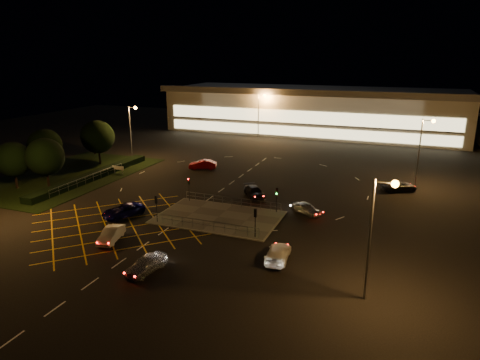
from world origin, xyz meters
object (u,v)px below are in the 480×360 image
(car_near_silver, at_px, (146,264))
(car_right_silver, at_px, (306,209))
(signal_ne, at_px, (277,195))
(car_circ_red, at_px, (203,164))
(car_east_grey, at_px, (399,186))
(signal_sw, at_px, (156,203))
(car_left_blue, at_px, (123,210))
(car_approach_white, at_px, (278,253))
(signal_se, at_px, (255,217))
(car_queue_white, at_px, (111,234))
(car_far_dkgrey, at_px, (254,192))
(signal_nw, at_px, (189,184))

(car_near_silver, xyz_separation_m, car_right_silver, (10.19, 19.45, -0.06))
(signal_ne, bearing_deg, car_circ_red, 138.27)
(car_near_silver, distance_m, car_circ_red, 35.97)
(signal_ne, bearing_deg, car_east_grey, 47.16)
(signal_sw, bearing_deg, car_near_silver, 116.90)
(car_left_blue, height_order, car_approach_white, car_left_blue)
(car_approach_white, bearing_deg, car_near_silver, 26.40)
(signal_se, xyz_separation_m, car_queue_white, (-13.79, -6.08, -1.66))
(signal_se, relative_size, car_queue_white, 0.73)
(car_east_grey, bearing_deg, car_approach_white, 129.88)
(signal_ne, distance_m, car_circ_red, 23.76)
(car_right_silver, xyz_separation_m, car_east_grey, (10.26, 13.85, 0.01))
(car_left_blue, height_order, car_circ_red, car_circ_red)
(car_right_silver, bearing_deg, car_far_dkgrey, 93.71)
(car_left_blue, relative_size, car_right_silver, 1.27)
(car_near_silver, xyz_separation_m, car_left_blue, (-10.23, 10.78, -0.04))
(car_near_silver, bearing_deg, car_queue_white, 156.85)
(signal_ne, bearing_deg, car_right_silver, 15.86)
(car_left_blue, xyz_separation_m, car_circ_red, (-0.78, 23.46, 0.05))
(car_near_silver, relative_size, car_circ_red, 0.95)
(signal_sw, height_order, car_east_grey, signal_sw)
(car_approach_white, bearing_deg, car_left_blue, -17.40)
(car_east_grey, bearing_deg, car_circ_red, 58.77)
(signal_se, bearing_deg, car_far_dkgrey, -70.37)
(car_far_dkgrey, bearing_deg, signal_se, -108.14)
(signal_se, distance_m, car_right_silver, 9.78)
(car_circ_red, height_order, car_approach_white, car_circ_red)
(signal_nw, relative_size, car_circ_red, 0.68)
(signal_sw, xyz_separation_m, signal_nw, (0.00, 7.99, 0.00))
(signal_sw, relative_size, signal_nw, 1.00)
(car_left_blue, relative_size, car_approach_white, 1.06)
(signal_se, xyz_separation_m, car_right_silver, (3.50, 8.98, -1.67))
(signal_se, xyz_separation_m, car_left_blue, (-16.91, 0.31, -1.65))
(car_left_blue, distance_m, car_circ_red, 23.47)
(car_queue_white, xyz_separation_m, car_east_grey, (27.55, 28.91, 0.00))
(car_queue_white, relative_size, car_east_grey, 0.84)
(car_far_dkgrey, relative_size, car_east_grey, 0.94)
(signal_se, relative_size, car_near_silver, 0.71)
(car_circ_red, bearing_deg, signal_ne, 27.57)
(signal_ne, relative_size, car_far_dkgrey, 0.66)
(car_left_blue, xyz_separation_m, car_east_grey, (30.67, 22.52, -0.01))
(car_queue_white, bearing_deg, car_circ_red, 83.35)
(signal_se, height_order, signal_nw, same)
(car_near_silver, bearing_deg, car_right_silver, 70.96)
(signal_sw, relative_size, car_right_silver, 0.77)
(signal_se, xyz_separation_m, signal_nw, (-12.00, 7.99, 0.00))
(signal_ne, bearing_deg, car_approach_white, -72.93)
(car_right_silver, bearing_deg, car_queue_white, 160.53)
(signal_ne, xyz_separation_m, car_approach_white, (3.68, -11.98, -1.65))
(signal_sw, xyz_separation_m, car_right_silver, (15.50, 8.98, -1.67))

